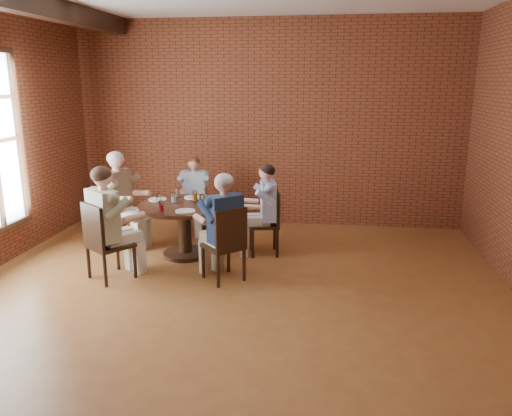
# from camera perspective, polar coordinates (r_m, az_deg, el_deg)

# --- Properties ---
(floor) EXTENTS (7.00, 7.00, 0.00)m
(floor) POSITION_cam_1_polar(r_m,az_deg,el_deg) (5.53, -3.57, -11.45)
(floor) COLOR brown
(floor) RESTS_ON ground
(wall_back) EXTENTS (7.00, 0.00, 7.00)m
(wall_back) POSITION_cam_1_polar(r_m,az_deg,el_deg) (8.46, 1.20, 9.60)
(wall_back) COLOR brown
(wall_back) RESTS_ON ground
(dining_table) EXTENTS (1.26, 1.26, 0.75)m
(dining_table) POSITION_cam_1_polar(r_m,az_deg,el_deg) (7.00, -8.17, -1.32)
(dining_table) COLOR black
(dining_table) RESTS_ON floor
(chair_a) EXTENTS (0.48, 0.48, 0.91)m
(chair_a) POSITION_cam_1_polar(r_m,az_deg,el_deg) (7.03, 1.56, -1.38)
(chair_a) COLOR black
(chair_a) RESTS_ON floor
(diner_a) EXTENTS (0.71, 0.62, 1.29)m
(diner_a) POSITION_cam_1_polar(r_m,az_deg,el_deg) (6.98, 0.92, -0.24)
(diner_a) COLOR #384994
(diner_a) RESTS_ON floor
(chair_b) EXTENTS (0.43, 0.43, 0.88)m
(chair_b) POSITION_cam_1_polar(r_m,az_deg,el_deg) (8.15, -6.97, 0.63)
(chair_b) COLOR black
(chair_b) RESTS_ON floor
(diner_b) EXTENTS (0.54, 0.64, 1.23)m
(diner_b) POSITION_cam_1_polar(r_m,az_deg,el_deg) (8.05, -7.06, 1.42)
(diner_b) COLOR #9BB1C6
(diner_b) RESTS_ON floor
(chair_c) EXTENTS (0.57, 0.57, 0.98)m
(chair_c) POSITION_cam_1_polar(r_m,az_deg,el_deg) (7.69, -15.65, -0.31)
(chair_c) COLOR black
(chair_c) RESTS_ON floor
(diner_c) EXTENTS (0.84, 0.75, 1.41)m
(diner_c) POSITION_cam_1_polar(r_m,az_deg,el_deg) (7.59, -15.18, 0.92)
(diner_c) COLOR brown
(diner_c) RESTS_ON floor
(chair_d) EXTENTS (0.65, 0.65, 0.98)m
(chair_d) POSITION_cam_1_polar(r_m,az_deg,el_deg) (6.36, -17.12, -3.44)
(chair_d) COLOR black
(chair_d) RESTS_ON floor
(diner_d) EXTENTS (0.89, 0.92, 1.42)m
(diner_d) POSITION_cam_1_polar(r_m,az_deg,el_deg) (6.35, -16.47, -1.71)
(diner_d) COLOR beige
(diner_d) RESTS_ON floor
(chair_e) EXTENTS (0.61, 0.61, 0.94)m
(chair_e) POSITION_cam_1_polar(r_m,az_deg,el_deg) (6.05, -3.36, -3.89)
(chair_e) COLOR black
(chair_e) RESTS_ON floor
(diner_e) EXTENTS (0.84, 0.84, 1.34)m
(diner_e) POSITION_cam_1_polar(r_m,az_deg,el_deg) (6.07, -3.80, -2.25)
(diner_e) COLOR #1A2B49
(diner_e) RESTS_ON floor
(plate_a) EXTENTS (0.26, 0.26, 0.01)m
(plate_a) POSITION_cam_1_polar(r_m,az_deg,el_deg) (6.94, -4.81, 0.59)
(plate_a) COLOR white
(plate_a) RESTS_ON dining_table
(plate_b) EXTENTS (0.26, 0.26, 0.01)m
(plate_b) POSITION_cam_1_polar(r_m,az_deg,el_deg) (7.30, -7.20, 1.22)
(plate_b) COLOR white
(plate_b) RESTS_ON dining_table
(plate_c) EXTENTS (0.26, 0.26, 0.01)m
(plate_c) POSITION_cam_1_polar(r_m,az_deg,el_deg) (7.26, -11.17, 0.99)
(plate_c) COLOR white
(plate_c) RESTS_ON dining_table
(plate_d) EXTENTS (0.26, 0.26, 0.01)m
(plate_d) POSITION_cam_1_polar(r_m,az_deg,el_deg) (6.55, -8.09, -0.35)
(plate_d) COLOR white
(plate_d) RESTS_ON dining_table
(glass_a) EXTENTS (0.07, 0.07, 0.14)m
(glass_a) POSITION_cam_1_polar(r_m,az_deg,el_deg) (6.89, -6.23, 1.00)
(glass_a) COLOR white
(glass_a) RESTS_ON dining_table
(glass_b) EXTENTS (0.07, 0.07, 0.14)m
(glass_b) POSITION_cam_1_polar(r_m,az_deg,el_deg) (7.12, -7.00, 1.41)
(glass_b) COLOR white
(glass_b) RESTS_ON dining_table
(glass_c) EXTENTS (0.07, 0.07, 0.14)m
(glass_c) POSITION_cam_1_polar(r_m,az_deg,el_deg) (7.33, -8.96, 1.71)
(glass_c) COLOR white
(glass_c) RESTS_ON dining_table
(glass_d) EXTENTS (0.07, 0.07, 0.14)m
(glass_d) POSITION_cam_1_polar(r_m,az_deg,el_deg) (7.03, -9.38, 1.15)
(glass_d) COLOR white
(glass_d) RESTS_ON dining_table
(glass_e) EXTENTS (0.07, 0.07, 0.14)m
(glass_e) POSITION_cam_1_polar(r_m,az_deg,el_deg) (7.02, -11.07, 1.05)
(glass_e) COLOR white
(glass_e) RESTS_ON dining_table
(glass_f) EXTENTS (0.07, 0.07, 0.14)m
(glass_f) POSITION_cam_1_polar(r_m,az_deg,el_deg) (6.59, -10.82, 0.20)
(glass_f) COLOR white
(glass_f) RESTS_ON dining_table
(smartphone) EXTENTS (0.10, 0.16, 0.01)m
(smartphone) POSITION_cam_1_polar(r_m,az_deg,el_deg) (6.58, -5.03, -0.20)
(smartphone) COLOR black
(smartphone) RESTS_ON dining_table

